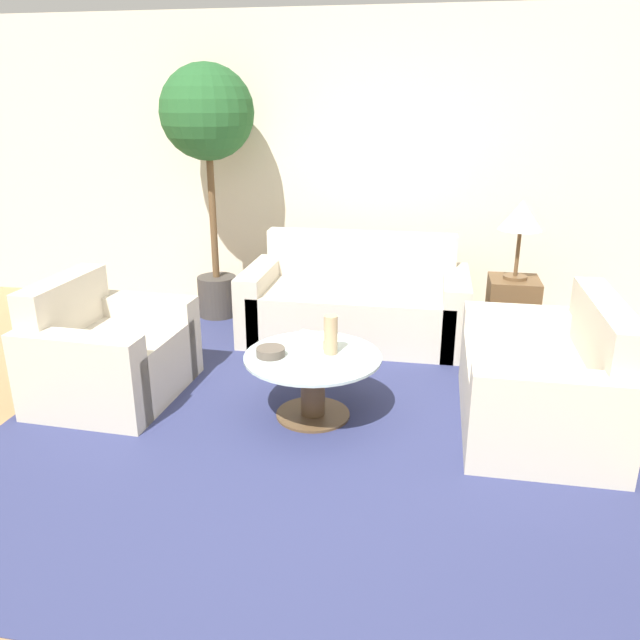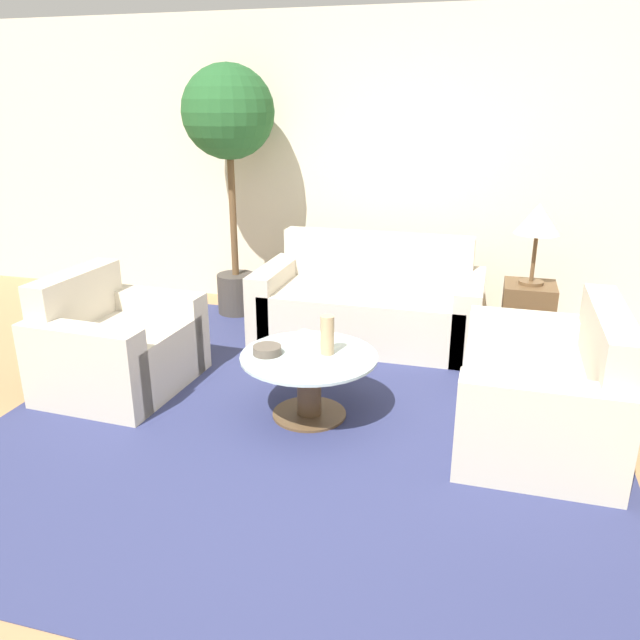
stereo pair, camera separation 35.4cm
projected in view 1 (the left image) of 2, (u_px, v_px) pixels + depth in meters
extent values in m
plane|color=#9E754C|center=(289.00, 469.00, 3.34)|extent=(14.00, 14.00, 0.00)
cube|color=beige|center=(358.00, 167.00, 5.56)|extent=(10.00, 0.06, 2.60)
cube|color=navy|center=(313.00, 415.00, 3.90)|extent=(3.69, 3.76, 0.01)
cube|color=beige|center=(355.00, 313.00, 5.10)|extent=(1.59, 0.89, 0.43)
cube|color=beige|center=(360.00, 279.00, 5.36)|extent=(1.59, 0.18, 0.82)
cube|color=beige|center=(260.00, 300.00, 5.21)|extent=(0.20, 0.89, 0.57)
cube|color=beige|center=(454.00, 311.00, 4.94)|extent=(0.20, 0.89, 0.57)
cube|color=beige|center=(115.00, 365.00, 4.12)|extent=(0.85, 0.82, 0.43)
cube|color=beige|center=(68.00, 336.00, 4.12)|extent=(0.22, 0.79, 0.79)
cube|color=beige|center=(80.00, 380.00, 3.73)|extent=(0.82, 0.24, 0.57)
cube|color=beige|center=(142.00, 334.00, 4.45)|extent=(0.82, 0.24, 0.57)
cube|color=beige|center=(535.00, 393.00, 3.72)|extent=(0.85, 1.06, 0.43)
cube|color=beige|center=(599.00, 368.00, 3.60)|extent=(0.19, 1.06, 0.80)
cube|color=beige|center=(526.00, 349.00, 4.19)|extent=(0.84, 0.21, 0.57)
cube|color=beige|center=(551.00, 425.00, 3.21)|extent=(0.84, 0.21, 0.57)
cylinder|color=brown|center=(313.00, 414.00, 3.90)|extent=(0.46, 0.46, 0.02)
cylinder|color=brown|center=(313.00, 387.00, 3.84)|extent=(0.15, 0.15, 0.39)
cylinder|color=#B2C6C6|center=(313.00, 357.00, 3.77)|extent=(0.84, 0.84, 0.02)
cube|color=brown|center=(511.00, 315.00, 4.85)|extent=(0.37, 0.37, 0.58)
cylinder|color=brown|center=(515.00, 277.00, 4.75)|extent=(0.18, 0.18, 0.02)
cylinder|color=brown|center=(518.00, 253.00, 4.68)|extent=(0.03, 0.03, 0.35)
cone|color=beige|center=(522.00, 215.00, 4.59)|extent=(0.33, 0.33, 0.22)
cylinder|color=#3D3833|center=(217.00, 296.00, 5.66)|extent=(0.35, 0.35, 0.37)
cylinder|color=brown|center=(213.00, 210.00, 5.40)|extent=(0.06, 0.06, 1.19)
sphere|color=#235628|center=(207.00, 112.00, 5.13)|extent=(0.78, 0.78, 0.78)
cylinder|color=tan|center=(331.00, 335.00, 3.76)|extent=(0.08, 0.08, 0.24)
cylinder|color=brown|center=(271.00, 352.00, 3.75)|extent=(0.17, 0.17, 0.05)
cube|color=beige|center=(313.00, 340.00, 3.92)|extent=(0.24, 0.18, 0.07)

